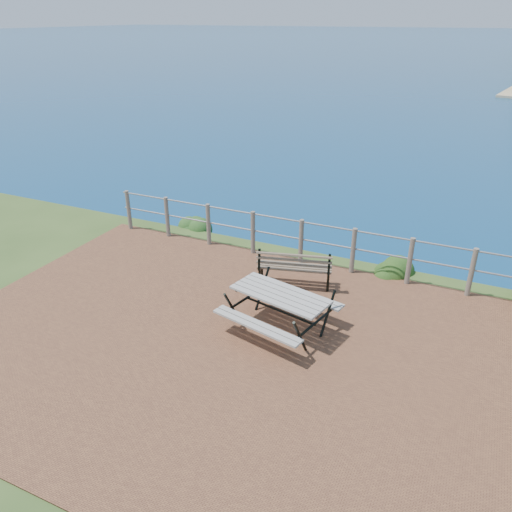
{
  "coord_description": "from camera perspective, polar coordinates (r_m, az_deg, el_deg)",
  "views": [
    {
      "loc": [
        3.23,
        -6.0,
        4.95
      ],
      "look_at": [
        -0.38,
        1.85,
        0.75
      ],
      "focal_mm": 35.0,
      "sensor_mm": 36.0,
      "label": 1
    }
  ],
  "objects": [
    {
      "name": "shrub_lip_east",
      "position": [
        10.99,
        14.67,
        -1.76
      ],
      "size": [
        0.78,
        0.78,
        0.53
      ],
      "primitive_type": "ellipsoid",
      "color": "#214515",
      "rests_on": "ground"
    },
    {
      "name": "park_bench",
      "position": [
        9.88,
        4.45,
        -0.61
      ],
      "size": [
        1.51,
        0.73,
        0.83
      ],
      "rotation": [
        0.0,
        0.0,
        0.26
      ],
      "color": "brown",
      "rests_on": "ground"
    },
    {
      "name": "picnic_table",
      "position": [
        8.54,
        2.73,
        -5.87
      ],
      "size": [
        1.78,
        1.42,
        0.7
      ],
      "rotation": [
        0.0,
        0.0,
        -0.23
      ],
      "color": "#A49D93",
      "rests_on": "ground"
    },
    {
      "name": "safety_railing",
      "position": [
        10.82,
        5.18,
        1.95
      ],
      "size": [
        9.4,
        0.1,
        1.0
      ],
      "color": "#6B5B4C",
      "rests_on": "ground"
    },
    {
      "name": "ground",
      "position": [
        8.42,
        -2.95,
        -10.11
      ],
      "size": [
        10.0,
        7.0,
        0.12
      ],
      "primitive_type": "cube",
      "color": "brown",
      "rests_on": "ground"
    },
    {
      "name": "shrub_lip_west",
      "position": [
        12.99,
        -7.21,
        3.31
      ],
      "size": [
        0.67,
        0.67,
        0.37
      ],
      "primitive_type": "ellipsoid",
      "color": "#254D1C",
      "rests_on": "ground"
    },
    {
      "name": "ocean",
      "position": [
        206.08,
        25.88,
        22.22
      ],
      "size": [
        1200.0,
        1200.0,
        0.0
      ],
      "primitive_type": "plane",
      "color": "#156482",
      "rests_on": "ground"
    }
  ]
}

